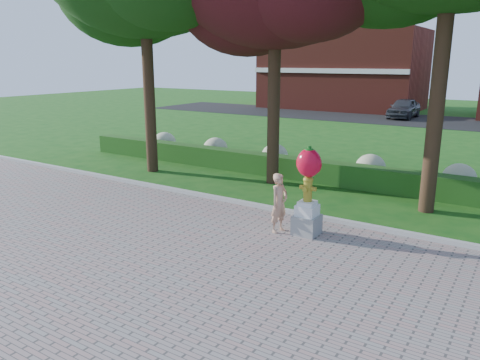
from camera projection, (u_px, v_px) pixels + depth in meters
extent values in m
plane|color=#154D13|center=(225.00, 246.00, 11.31)|extent=(100.00, 100.00, 0.00)
cube|color=gray|center=(94.00, 321.00, 8.04)|extent=(40.00, 14.00, 0.04)
cube|color=#ADADA5|center=(283.00, 211.00, 13.73)|extent=(40.00, 0.18, 0.15)
cube|color=#204C15|center=(334.00, 173.00, 16.92)|extent=(24.00, 0.70, 0.80)
ellipsoid|color=tan|center=(165.00, 142.00, 22.40)|extent=(1.10, 1.10, 0.99)
ellipsoid|color=tan|center=(215.00, 149.00, 20.83)|extent=(1.10, 1.10, 0.99)
ellipsoid|color=tan|center=(275.00, 156.00, 19.26)|extent=(1.10, 1.10, 0.99)
ellipsoid|color=tan|center=(370.00, 167.00, 17.17)|extent=(1.10, 1.10, 0.99)
ellipsoid|color=tan|center=(459.00, 178.00, 15.61)|extent=(1.10, 1.10, 0.99)
cube|color=black|center=(442.00, 122.00, 34.14)|extent=(50.00, 8.00, 0.02)
cube|color=maroon|center=(343.00, 70.00, 43.39)|extent=(14.00, 8.00, 7.00)
cylinder|color=black|center=(149.00, 87.00, 18.21)|extent=(0.44, 0.44, 6.72)
cylinder|color=black|center=(274.00, 98.00, 16.48)|extent=(0.44, 0.44, 6.16)
cylinder|color=black|center=(439.00, 87.00, 13.06)|extent=(0.44, 0.44, 7.28)
cube|color=gray|center=(307.00, 225.00, 11.97)|extent=(0.62, 0.62, 0.50)
cube|color=silver|center=(307.00, 210.00, 11.87)|extent=(0.50, 0.50, 0.28)
cube|color=silver|center=(307.00, 203.00, 11.82)|extent=(0.40, 0.40, 0.10)
cylinder|color=olive|center=(308.00, 190.00, 11.74)|extent=(0.22, 0.22, 0.56)
ellipsoid|color=olive|center=(308.00, 180.00, 11.67)|extent=(0.26, 0.26, 0.18)
cylinder|color=olive|center=(302.00, 187.00, 11.81)|extent=(0.12, 0.11, 0.11)
cylinder|color=olive|center=(314.00, 189.00, 11.64)|extent=(0.12, 0.11, 0.11)
cylinder|color=olive|center=(305.00, 189.00, 11.60)|extent=(0.12, 0.12, 0.12)
cylinder|color=olive|center=(308.00, 177.00, 11.65)|extent=(0.08, 0.08, 0.05)
ellipsoid|color=red|center=(309.00, 163.00, 11.56)|extent=(0.63, 0.56, 0.73)
ellipsoid|color=red|center=(302.00, 163.00, 11.66)|extent=(0.31, 0.31, 0.46)
ellipsoid|color=red|center=(316.00, 164.00, 11.47)|extent=(0.31, 0.31, 0.46)
cylinder|color=#135615|center=(309.00, 149.00, 11.47)|extent=(0.10, 0.10, 0.12)
ellipsoid|color=#135615|center=(309.00, 150.00, 11.48)|extent=(0.24, 0.24, 0.08)
imported|color=tan|center=(279.00, 203.00, 12.00)|extent=(0.47, 0.62, 1.55)
imported|color=#3C3F44|center=(404.00, 108.00, 36.28)|extent=(1.82, 4.47, 1.52)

